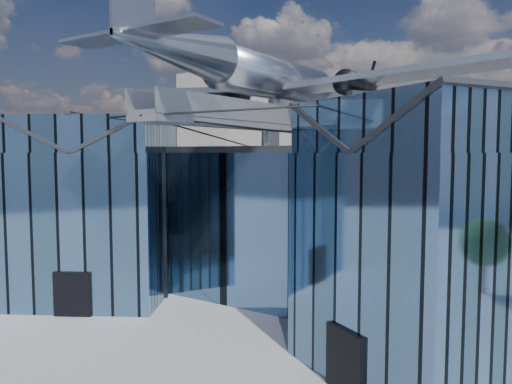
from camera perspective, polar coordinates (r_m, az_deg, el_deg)
The scene contains 4 objects.
ground_plane at distance 29.05m, azimuth -2.25°, elevation -14.57°, with size 120.00×120.00×0.00m, color gray.
museum at distance 32.60m, azimuth 3.70°, elevation -2.47°, with size 32.88×24.50×17.60m.
bg_towers at distance 74.22m, azimuth 22.18°, elevation 4.59°, with size 77.00×24.50×26.00m.
tree_side_w at distance 42.99m, azimuth -25.57°, elevation -3.29°, with size 4.19×4.19×5.89m.
Camera 1 is at (16.03, -22.28, 9.51)m, focal length 35.00 mm.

